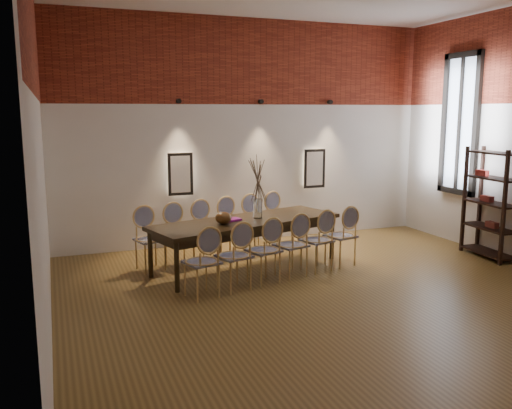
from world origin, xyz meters
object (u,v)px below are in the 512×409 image
object	(u,v)px
chair_near_f	(341,236)
book	(232,220)
chair_far_b	(179,235)
dining_table	(247,244)
chair_far_c	(207,231)
chair_near_d	(291,245)
chair_near_a	(202,262)
chair_near_c	(264,250)
chair_far_f	(279,220)
bowl	(223,218)
vase	(258,209)
chair_far_e	(257,223)
chair_far_a	(150,240)
chair_near_b	(234,256)
chair_near_e	(317,240)
chair_far_d	(233,227)
shelving_rack	(491,203)

from	to	relation	value
chair_near_f	book	distance (m)	1.72
chair_far_b	dining_table	bearing A→B (deg)	134.53
chair_far_c	chair_near_d	bearing A→B (deg)	108.15
chair_near_a	chair_near_d	world-z (taller)	same
chair_near_a	chair_far_b	size ratio (longest dim) A/B	1.00
chair_near_c	chair_far_f	size ratio (longest dim) A/B	1.00
dining_table	chair_near_a	size ratio (longest dim) A/B	3.19
bowl	vase	bearing A→B (deg)	19.67
chair_near_f	book	xyz separation A→B (m)	(-1.64, 0.42, 0.30)
chair_far_e	book	world-z (taller)	chair_far_e
vase	chair_near_f	bearing A→B (deg)	-20.92
chair_far_b	chair_far_a	bearing A→B (deg)	-0.00
chair_near_b	chair_far_e	xyz separation A→B (m)	(1.04, 1.87, 0.00)
chair_near_e	chair_far_f	bearing A→B (deg)	71.85
chair_near_b	chair_near_d	xyz separation A→B (m)	(0.96, 0.26, 0.00)
chair_near_b	chair_far_d	bearing A→B (deg)	56.74
chair_near_e	chair_near_f	xyz separation A→B (m)	(0.48, 0.13, 0.00)
chair_near_f	chair_near_a	bearing A→B (deg)	180.00
chair_far_d	chair_near_e	bearing A→B (deg)	108.15
chair_near_b	chair_far_e	bearing A→B (deg)	45.47
chair_near_a	chair_near_d	xyz separation A→B (m)	(1.45, 0.40, 0.00)
chair_near_f	chair_far_f	distance (m)	1.52
chair_near_e	chair_far_d	xyz separation A→B (m)	(-0.88, 1.34, 0.00)
dining_table	chair_near_c	size ratio (longest dim) A/B	3.19
chair_near_a	chair_far_b	distance (m)	1.60
chair_far_a	chair_far_b	bearing A→B (deg)	180.00
chair_near_e	chair_far_c	size ratio (longest dim) A/B	1.00
chair_near_a	chair_far_c	distance (m)	1.82
chair_near_d	book	size ratio (longest dim) A/B	3.62
chair_far_f	chair_far_d	bearing A→B (deg)	0.00
chair_far_a	chair_far_c	world-z (taller)	same
dining_table	book	size ratio (longest dim) A/B	11.53
chair_far_a	chair_near_a	bearing A→B (deg)	90.00
chair_far_e	bowl	size ratio (longest dim) A/B	3.92
chair_far_f	book	xyz separation A→B (m)	(-1.24, -1.05, 0.30)
chair_near_b	chair_far_b	distance (m)	1.52
chair_near_c	chair_near_d	world-z (taller)	same
dining_table	chair_near_c	world-z (taller)	chair_near_c
chair_near_d	bowl	xyz separation A→B (m)	(-0.86, 0.50, 0.37)
dining_table	chair_near_d	bearing A→B (deg)	-71.85
chair_far_c	bowl	bearing A→B (deg)	76.10
chair_near_b	shelving_rack	distance (m)	4.48
chair_near_d	book	bearing A→B (deg)	119.56
chair_far_d	vase	world-z (taller)	vase
shelving_rack	dining_table	bearing A→B (deg)	172.15
bowl	book	bearing A→B (deg)	43.93
chair_far_c	shelving_rack	bearing A→B (deg)	145.56
chair_near_b	vase	size ratio (longest dim) A/B	3.13
dining_table	vase	bearing A→B (deg)	0.00
chair_near_c	chair_far_e	xyz separation A→B (m)	(0.56, 1.73, 0.00)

